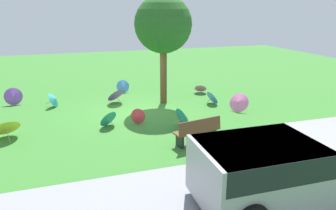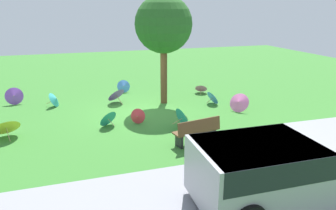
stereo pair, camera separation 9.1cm
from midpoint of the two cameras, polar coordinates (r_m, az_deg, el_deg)
name	(u,v)px [view 2 (the right image)]	position (r m, az deg, el deg)	size (l,w,h in m)	color
ground	(142,111)	(13.96, -4.54, -1.12)	(40.00, 40.00, 0.00)	#387A2D
road_strip	(214,205)	(7.74, 8.58, -17.44)	(40.00, 4.14, 0.01)	gray
van_dark	(285,165)	(7.91, 20.68, -10.02)	(4.64, 2.21, 1.53)	#99999E
park_bench	(197,131)	(10.55, 5.51, -4.66)	(1.66, 0.76, 0.90)	brown
shade_tree	(164,25)	(14.53, -0.61, 14.19)	(2.59, 2.59, 4.94)	brown
parasol_blue_0	(124,86)	(17.04, -7.85, 3.36)	(0.71, 0.69, 0.69)	tan
parasol_yellow_0	(5,125)	(12.32, -27.02, -3.29)	(1.16, 1.09, 0.86)	tan
parasol_red_0	(138,116)	(12.43, -5.29, -2.02)	(0.62, 0.62, 0.60)	tan
parasol_teal_0	(184,117)	(11.89, 3.10, -2.25)	(0.77, 0.91, 0.85)	tan
parasol_pink_1	(201,88)	(16.89, 6.13, 3.14)	(0.82, 0.78, 0.56)	tan
parasol_purple_0	(14,96)	(16.40, -25.83, 1.46)	(0.83, 0.68, 0.82)	tan
parasol_purple_1	(115,94)	(15.17, -9.27, 1.97)	(1.10, 1.05, 0.81)	tan
parasol_teal_1	(107,118)	(12.28, -10.66, -2.30)	(0.87, 0.80, 0.68)	tan
parasol_pink_2	(239,102)	(14.15, 12.80, 0.46)	(0.96, 1.01, 0.81)	tan
parasol_blue_1	(214,97)	(15.03, 8.37, 1.43)	(0.70, 0.79, 0.67)	tan
parasol_teal_2	(55,99)	(15.36, -19.47, 0.99)	(0.74, 0.81, 0.69)	tan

